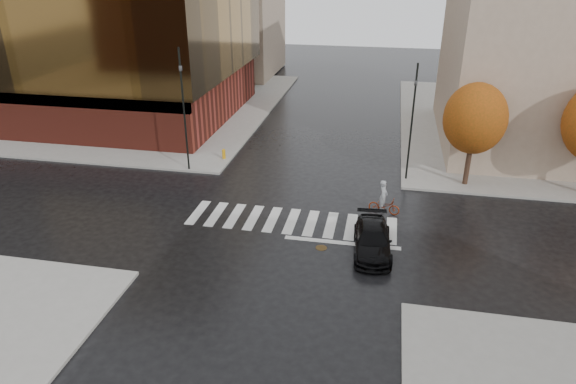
% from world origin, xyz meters
% --- Properties ---
extents(ground, '(120.00, 120.00, 0.00)m').
position_xyz_m(ground, '(0.00, 0.00, 0.00)').
color(ground, black).
rests_on(ground, ground).
extents(sidewalk_nw, '(30.00, 30.00, 0.15)m').
position_xyz_m(sidewalk_nw, '(-21.00, 21.00, 0.07)').
color(sidewalk_nw, gray).
rests_on(sidewalk_nw, ground).
extents(crosswalk, '(12.00, 3.00, 0.01)m').
position_xyz_m(crosswalk, '(0.00, 0.50, 0.01)').
color(crosswalk, silver).
rests_on(crosswalk, ground).
extents(office_glass, '(27.00, 19.00, 16.00)m').
position_xyz_m(office_glass, '(-22.00, 17.99, 8.28)').
color(office_glass, maroon).
rests_on(office_glass, sidewalk_nw).
extents(building_ne_tan, '(16.00, 16.00, 18.00)m').
position_xyz_m(building_ne_tan, '(17.00, 17.00, 9.15)').
color(building_ne_tan, gray).
rests_on(building_ne_tan, sidewalk_ne).
extents(tree_ne_a, '(3.80, 3.80, 6.50)m').
position_xyz_m(tree_ne_a, '(10.00, 7.40, 4.46)').
color(tree_ne_a, black).
rests_on(tree_ne_a, sidewalk_ne).
extents(sedan, '(2.17, 4.63, 1.31)m').
position_xyz_m(sedan, '(4.54, -1.80, 0.65)').
color(sedan, black).
rests_on(sedan, ground).
extents(cyclist, '(1.87, 0.97, 2.03)m').
position_xyz_m(cyclist, '(4.97, 2.50, 0.69)').
color(cyclist, maroon).
rests_on(cyclist, ground).
extents(traffic_light_nw, '(0.24, 0.22, 8.12)m').
position_xyz_m(traffic_light_nw, '(-8.27, 6.30, 4.88)').
color(traffic_light_nw, black).
rests_on(traffic_light_nw, sidewalk_nw).
extents(traffic_light_ne, '(0.22, 0.23, 7.48)m').
position_xyz_m(traffic_light_ne, '(6.30, 7.52, 4.43)').
color(traffic_light_ne, black).
rests_on(traffic_light_ne, sidewalk_ne).
extents(fire_hydrant, '(0.26, 0.26, 0.73)m').
position_xyz_m(fire_hydrant, '(-6.51, 8.61, 0.55)').
color(fire_hydrant, orange).
rests_on(fire_hydrant, sidewalk_nw).
extents(manhole, '(0.72, 0.72, 0.01)m').
position_xyz_m(manhole, '(2.02, -2.00, 0.01)').
color(manhole, '#4C381B').
rests_on(manhole, ground).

